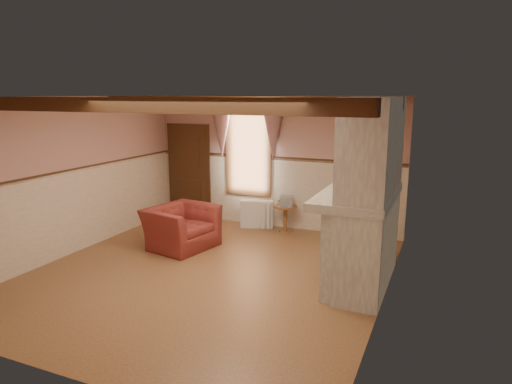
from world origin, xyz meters
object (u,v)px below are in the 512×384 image
at_px(armchair, 181,227).
at_px(oil_lamp, 363,179).
at_px(radiator, 257,214).
at_px(bowl, 360,187).
at_px(side_table, 285,218).
at_px(mantel_clock, 367,178).

height_order(armchair, oil_lamp, oil_lamp).
relative_size(radiator, bowl, 1.83).
bearing_deg(bowl, side_table, 133.88).
distance_m(armchair, side_table, 2.28).
height_order(bowl, oil_lamp, oil_lamp).
distance_m(armchair, radiator, 1.93).
relative_size(radiator, mantel_clock, 2.92).
relative_size(bowl, mantel_clock, 1.59).
distance_m(side_table, mantel_clock, 2.66).
relative_size(armchair, mantel_clock, 5.00).
bearing_deg(bowl, mantel_clock, 90.00).
bearing_deg(mantel_clock, radiator, 150.90).
bearing_deg(bowl, radiator, 142.30).
height_order(side_table, radiator, radiator).
distance_m(bowl, oil_lamp, 0.21).
relative_size(armchair, bowl, 3.13).
xyz_separation_m(armchair, oil_lamp, (3.33, -0.01, 1.17)).
bearing_deg(mantel_clock, armchair, -174.03).
distance_m(side_table, bowl, 2.96).
relative_size(bowl, oil_lamp, 1.37).
bearing_deg(mantel_clock, oil_lamp, -90.00).
bearing_deg(armchair, oil_lamp, -78.40).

